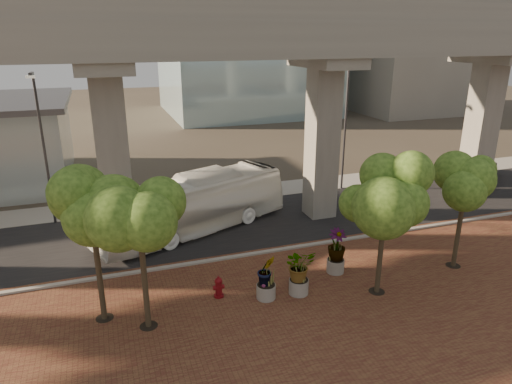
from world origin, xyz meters
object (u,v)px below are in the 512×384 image
object	(u,v)px
transit_bus	(192,205)
fire_hydrant	(219,287)
parked_car	(473,168)
planter_front	(299,267)

from	to	relation	value
transit_bus	fire_hydrant	xyz separation A→B (m)	(-0.39, -7.25, -1.10)
parked_car	fire_hydrant	size ratio (longest dim) A/B	5.33
parked_car	fire_hydrant	distance (m)	25.39
parked_car	transit_bus	bearing A→B (deg)	73.34
fire_hydrant	planter_front	xyz separation A→B (m)	(3.36, -0.88, 0.81)
transit_bus	planter_front	size ratio (longest dim) A/B	5.56
transit_bus	parked_car	xyz separation A→B (m)	(22.85, 2.96, -0.78)
parked_car	planter_front	size ratio (longest dim) A/B	2.44
transit_bus	parked_car	bearing A→B (deg)	-104.48
transit_bus	fire_hydrant	size ratio (longest dim) A/B	12.13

